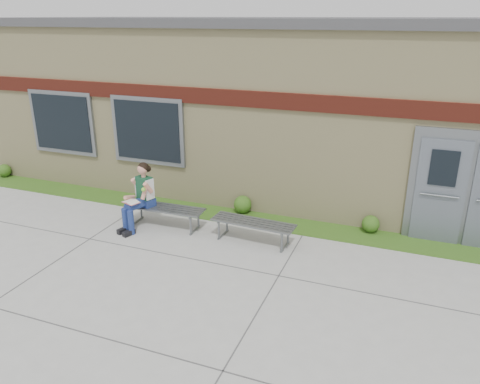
% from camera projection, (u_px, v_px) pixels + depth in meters
% --- Properties ---
extents(ground, '(80.00, 80.00, 0.00)m').
position_uv_depth(ground, '(215.00, 279.00, 8.06)').
color(ground, '#9E9E99').
rests_on(ground, ground).
extents(grass_strip, '(16.00, 0.80, 0.02)m').
position_uv_depth(grass_strip, '(262.00, 221.00, 10.32)').
color(grass_strip, '#2C5316').
rests_on(grass_strip, ground).
extents(school_building, '(16.20, 6.22, 4.20)m').
position_uv_depth(school_building, '(304.00, 101.00, 12.54)').
color(school_building, beige).
rests_on(school_building, ground).
extents(bench_left, '(1.75, 0.54, 0.45)m').
position_uv_depth(bench_left, '(165.00, 212.00, 9.94)').
color(bench_left, slate).
rests_on(bench_left, ground).
extents(bench_right, '(1.70, 0.56, 0.44)m').
position_uv_depth(bench_right, '(253.00, 226.00, 9.28)').
color(bench_right, slate).
rests_on(bench_right, ground).
extents(girl, '(0.60, 0.92, 1.41)m').
position_uv_depth(girl, '(140.00, 196.00, 9.78)').
color(girl, navy).
rests_on(girl, ground).
extents(shrub_west, '(0.35, 0.35, 0.35)m').
position_uv_depth(shrub_west, '(4.00, 170.00, 13.05)').
color(shrub_west, '#2C5316').
rests_on(shrub_west, grass_strip).
extents(shrub_mid, '(0.40, 0.40, 0.40)m').
position_uv_depth(shrub_mid, '(243.00, 204.00, 10.65)').
color(shrub_mid, '#2C5316').
rests_on(shrub_mid, grass_strip).
extents(shrub_east, '(0.36, 0.36, 0.36)m').
position_uv_depth(shrub_east, '(371.00, 224.00, 9.71)').
color(shrub_east, '#2C5316').
rests_on(shrub_east, grass_strip).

